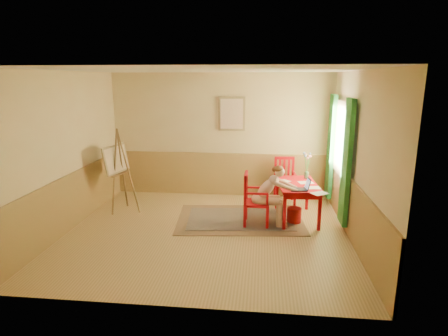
# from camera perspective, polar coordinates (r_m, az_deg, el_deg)

# --- Properties ---
(room) EXTENTS (5.04, 4.54, 2.84)m
(room) POSITION_cam_1_polar(r_m,az_deg,el_deg) (6.30, -2.79, 1.99)
(room) COLOR tan
(room) RESTS_ON ground
(wainscot) EXTENTS (5.00, 4.50, 1.00)m
(wainscot) POSITION_cam_1_polar(r_m,az_deg,el_deg) (7.29, -1.76, -3.71)
(wainscot) COLOR tan
(wainscot) RESTS_ON room
(window) EXTENTS (0.12, 2.01, 2.20)m
(window) POSITION_cam_1_polar(r_m,az_deg,el_deg) (7.46, 17.28, 2.78)
(window) COLOR white
(window) RESTS_ON room
(wall_portrait) EXTENTS (0.60, 0.05, 0.76)m
(wall_portrait) POSITION_cam_1_polar(r_m,az_deg,el_deg) (8.36, 1.20, 8.33)
(wall_portrait) COLOR #8E774D
(wall_portrait) RESTS_ON room
(rug) EXTENTS (2.54, 1.82, 0.02)m
(rug) POSITION_cam_1_polar(r_m,az_deg,el_deg) (7.28, 2.47, -7.83)
(rug) COLOR #8C7251
(rug) RESTS_ON room
(table) EXTENTS (0.82, 1.26, 0.72)m
(table) POSITION_cam_1_polar(r_m,az_deg,el_deg) (7.23, 11.20, -3.02)
(table) COLOR #C0020A
(table) RESTS_ON room
(chair_left) EXTENTS (0.46, 0.44, 0.99)m
(chair_left) POSITION_cam_1_polar(r_m,az_deg,el_deg) (6.89, 4.62, -4.81)
(chair_left) COLOR #C0020A
(chair_left) RESTS_ON room
(chair_back) EXTENTS (0.47, 0.49, 0.99)m
(chair_back) POSITION_cam_1_polar(r_m,az_deg,el_deg) (8.23, 9.32, -1.88)
(chair_back) COLOR #C0020A
(chair_back) RESTS_ON room
(figure) EXTENTS (0.85, 0.37, 1.15)m
(figure) POSITION_cam_1_polar(r_m,az_deg,el_deg) (6.83, 7.14, -3.82)
(figure) COLOR #D6B095
(figure) RESTS_ON room
(laptop) EXTENTS (0.38, 0.26, 0.21)m
(laptop) POSITION_cam_1_polar(r_m,az_deg,el_deg) (6.79, 11.80, -2.96)
(laptop) COLOR #1E2338
(laptop) RESTS_ON table
(papers) EXTENTS (0.94, 1.05, 0.00)m
(papers) POSITION_cam_1_polar(r_m,az_deg,el_deg) (7.05, 12.29, -2.72)
(papers) COLOR white
(papers) RESTS_ON table
(vase) EXTENTS (0.17, 0.26, 0.53)m
(vase) POSITION_cam_1_polar(r_m,az_deg,el_deg) (7.55, 12.59, 0.22)
(vase) COLOR #3F724C
(vase) RESTS_ON table
(wastebasket) EXTENTS (0.29, 0.29, 0.29)m
(wastebasket) POSITION_cam_1_polar(r_m,az_deg,el_deg) (7.21, 10.74, -7.14)
(wastebasket) COLOR #A21316
(wastebasket) RESTS_ON room
(easel) EXTENTS (0.64, 0.77, 1.71)m
(easel) POSITION_cam_1_polar(r_m,az_deg,el_deg) (7.78, -16.05, 0.80)
(easel) COLOR brown
(easel) RESTS_ON room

